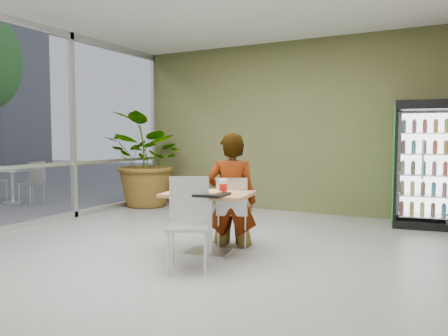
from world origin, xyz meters
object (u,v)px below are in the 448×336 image
(seated_woman, at_px, (232,201))
(soda_cup, at_px, (223,187))
(beverage_fridge, at_px, (424,164))
(cafeteria_tray, at_px, (205,194))
(potted_plant, at_px, (150,160))
(chair_near, at_px, (189,215))
(dining_table, at_px, (208,210))
(chair_far, at_px, (233,206))

(seated_woman, bearing_deg, soda_cup, 87.07)
(seated_woman, distance_m, beverage_fridge, 3.28)
(seated_woman, bearing_deg, cafeteria_tray, 74.56)
(seated_woman, xyz_separation_m, potted_plant, (-2.90, 2.10, 0.37))
(chair_near, xyz_separation_m, cafeteria_tray, (0.05, 0.27, 0.19))
(dining_table, height_order, chair_near, chair_near)
(cafeteria_tray, distance_m, potted_plant, 4.14)
(seated_woman, distance_m, potted_plant, 3.60)
(soda_cup, height_order, beverage_fridge, beverage_fridge)
(chair_far, height_order, beverage_fridge, beverage_fridge)
(soda_cup, relative_size, beverage_fridge, 0.09)
(chair_near, xyz_separation_m, soda_cup, (0.15, 0.51, 0.26))
(chair_far, bearing_deg, potted_plant, -55.75)
(beverage_fridge, bearing_deg, chair_near, -127.89)
(dining_table, xyz_separation_m, soda_cup, (0.22, -0.03, 0.29))
(chair_far, distance_m, beverage_fridge, 3.30)
(dining_table, height_order, chair_far, chair_far)
(chair_far, bearing_deg, beverage_fridge, -149.39)
(dining_table, height_order, seated_woman, seated_woman)
(beverage_fridge, bearing_deg, seated_woman, -137.69)
(seated_woman, relative_size, soda_cup, 10.50)
(dining_table, height_order, potted_plant, potted_plant)
(dining_table, bearing_deg, chair_far, 80.24)
(dining_table, bearing_deg, seated_woman, 84.36)
(chair_near, distance_m, cafeteria_tray, 0.34)
(cafeteria_tray, bearing_deg, dining_table, 112.47)
(chair_far, height_order, cafeteria_tray, chair_far)
(dining_table, xyz_separation_m, chair_far, (0.08, 0.48, -0.01))
(chair_near, bearing_deg, soda_cup, 45.46)
(chair_near, bearing_deg, dining_table, 68.97)
(seated_woman, height_order, cafeteria_tray, seated_woman)
(chair_far, xyz_separation_m, soda_cup, (0.13, -0.51, 0.31))
(chair_near, relative_size, potted_plant, 0.51)
(chair_near, relative_size, cafeteria_tray, 1.98)
(beverage_fridge, distance_m, potted_plant, 5.04)
(chair_far, distance_m, seated_woman, 0.07)
(seated_woman, bearing_deg, beverage_fridge, -150.26)
(cafeteria_tray, xyz_separation_m, potted_plant, (-2.96, 2.89, 0.19))
(soda_cup, xyz_separation_m, beverage_fridge, (1.96, 3.02, 0.15))
(dining_table, distance_m, potted_plant, 3.90)
(chair_far, xyz_separation_m, seated_woman, (-0.03, 0.04, 0.06))
(chair_near, relative_size, beverage_fridge, 0.50)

